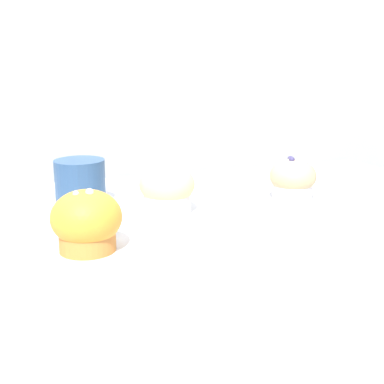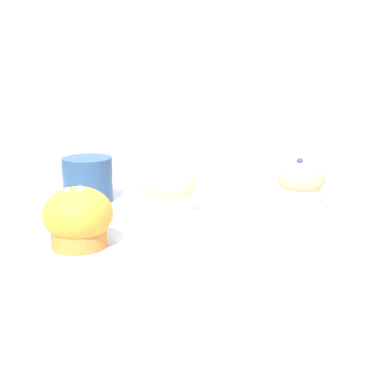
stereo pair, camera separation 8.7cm
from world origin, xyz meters
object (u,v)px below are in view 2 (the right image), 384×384
muffin_front_center (169,189)px  serving_plate (268,228)px  muffin_back_left (301,182)px  muffin_back_right (78,219)px  coffee_cup (88,178)px

muffin_front_center → serving_plate: 0.19m
muffin_back_left → muffin_back_right: muffin_back_right is taller
muffin_back_left → coffee_cup: bearing=165.2°
coffee_cup → serving_plate: size_ratio=0.62×
coffee_cup → muffin_front_center: bearing=-38.5°
muffin_back_left → serving_plate: size_ratio=0.41×
coffee_cup → serving_plate: 0.36m
coffee_cup → serving_plate: coffee_cup is taller
coffee_cup → serving_plate: bearing=-42.5°
serving_plate → muffin_back_left: bearing=50.4°
muffin_front_center → serving_plate: muffin_front_center is taller
muffin_front_center → coffee_cup: size_ratio=0.72×
muffin_back_left → muffin_back_right: size_ratio=0.89×
muffin_front_center → coffee_cup: muffin_front_center is taller
muffin_back_left → muffin_back_right: bearing=-160.1°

